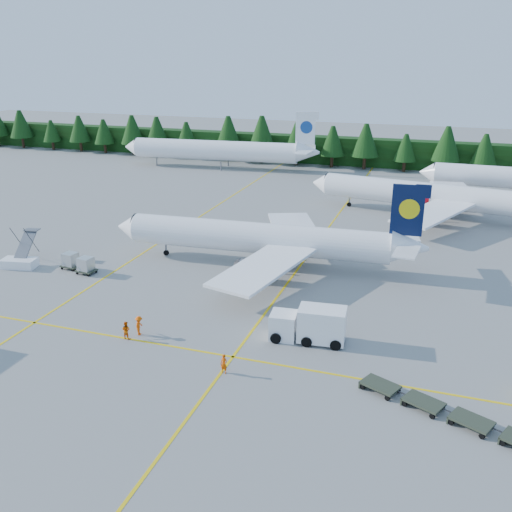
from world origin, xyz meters
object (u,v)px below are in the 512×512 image
(airstairs, at_px, (20,260))
(service_truck, at_px, (308,324))
(airliner_red, at_px, (421,195))
(airliner_navy, at_px, (252,238))

(airstairs, bearing_deg, service_truck, -22.15)
(airstairs, distance_m, service_truck, 37.32)
(airliner_red, distance_m, airstairs, 57.89)
(airliner_navy, height_order, airstairs, airliner_navy)
(airliner_red, bearing_deg, airliner_navy, -113.02)
(airliner_navy, height_order, service_truck, airliner_navy)
(airliner_navy, bearing_deg, airstairs, -162.84)
(airliner_navy, bearing_deg, service_truck, -60.44)
(airliner_red, xyz_separation_m, service_truck, (-6.80, -45.19, -1.71))
(airliner_red, bearing_deg, service_truck, -89.63)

